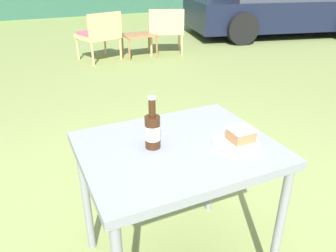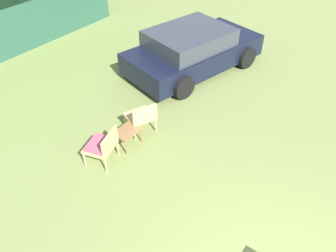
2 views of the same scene
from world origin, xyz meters
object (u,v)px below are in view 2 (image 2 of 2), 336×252
at_px(wicker_chair_plain, 142,116).
at_px(garden_side_table, 127,132).
at_px(parked_car, 193,50).
at_px(wicker_chair_cushioned, 102,145).

distance_m(wicker_chair_plain, garden_side_table, 0.52).
height_order(parked_car, garden_side_table, parked_car).
xyz_separation_m(parked_car, wicker_chair_cushioned, (-4.15, -0.66, -0.15)).
bearing_deg(garden_side_table, wicker_chair_plain, 2.96).
bearing_deg(wicker_chair_cushioned, parked_car, 171.52).
bearing_deg(parked_car, wicker_chair_cushioned, -157.64).
bearing_deg(wicker_chair_plain, parked_car, -146.36).
bearing_deg(parked_car, wicker_chair_plain, -153.90).
height_order(wicker_chair_cushioned, garden_side_table, wicker_chair_cushioned).
xyz_separation_m(wicker_chair_cushioned, wicker_chair_plain, (1.15, -0.02, 0.00)).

